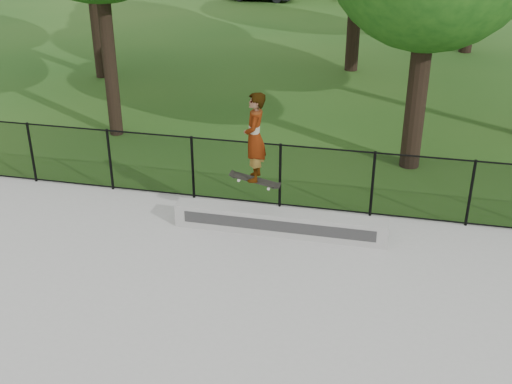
% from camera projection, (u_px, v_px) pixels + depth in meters
% --- Properties ---
extents(grind_ledge, '(4.39, 0.40, 0.49)m').
position_uv_depth(grind_ledge, '(280.00, 223.00, 13.13)').
color(grind_ledge, '#9B9B97').
rests_on(grind_ledge, concrete_slab).
extents(skater_airborne, '(0.83, 0.68, 1.93)m').
position_uv_depth(skater_airborne, '(255.00, 139.00, 12.27)').
color(skater_airborne, black).
rests_on(skater_airborne, ground).
extents(chainlink_fence, '(16.06, 0.06, 1.50)m').
position_uv_depth(chainlink_fence, '(280.00, 176.00, 14.00)').
color(chainlink_fence, black).
rests_on(chainlink_fence, concrete_slab).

